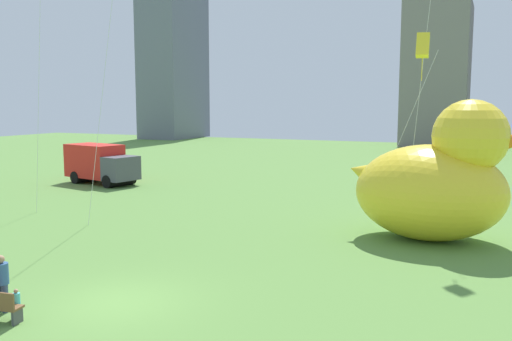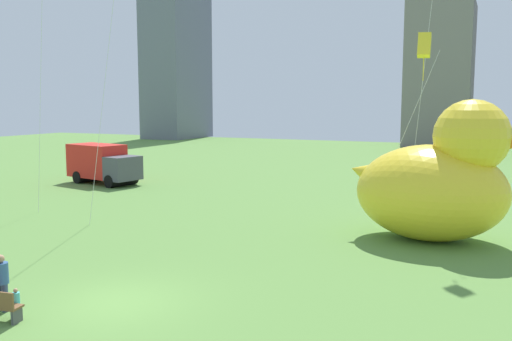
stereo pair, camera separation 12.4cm
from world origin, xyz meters
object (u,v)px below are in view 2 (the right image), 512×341
object	(u,v)px
person_adult	(1,280)
kite_yellow	(424,46)
box_truck	(103,164)
giant_inflatable_duck	(438,181)
person_child	(16,302)

from	to	relation	value
person_adult	kite_yellow	xyz separation A→B (m)	(9.03, 17.27, 7.69)
box_truck	giant_inflatable_duck	bearing A→B (deg)	-16.83
giant_inflatable_duck	box_truck	xyz separation A→B (m)	(-24.07, 7.28, -1.12)
giant_inflatable_duck	kite_yellow	xyz separation A→B (m)	(-1.26, 3.87, 6.03)
person_adult	person_child	distance (m)	0.90
box_truck	person_adult	bearing A→B (deg)	-56.34
giant_inflatable_duck	box_truck	distance (m)	25.17
person_child	box_truck	size ratio (longest dim) A/B	0.13
person_adult	person_child	bearing A→B (deg)	-14.70
giant_inflatable_duck	kite_yellow	bearing A→B (deg)	108.08
giant_inflatable_duck	box_truck	bearing A→B (deg)	163.17
person_child	box_truck	xyz separation A→B (m)	(-14.54, 20.89, 0.98)
person_adult	kite_yellow	world-z (taller)	kite_yellow
box_truck	kite_yellow	xyz separation A→B (m)	(22.80, -3.42, 7.15)
person_child	kite_yellow	xyz separation A→B (m)	(8.27, 17.47, 8.14)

